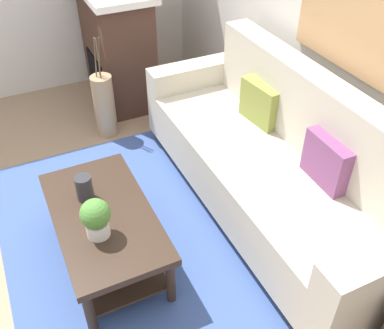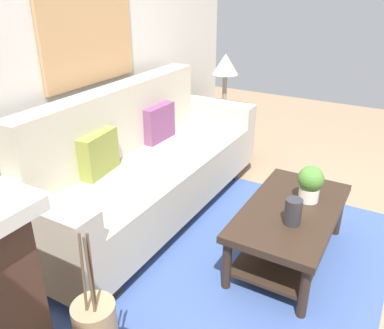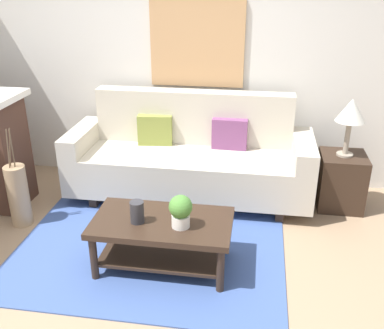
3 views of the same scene
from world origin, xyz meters
name	(u,v)px [view 3 (image 3 of 3)]	position (x,y,z in m)	size (l,w,h in m)	color
ground_plane	(139,277)	(0.00, 0.00, 0.00)	(8.89, 8.89, 0.00)	#9E7F60
wall_back	(181,59)	(0.00, 1.96, 1.35)	(4.89, 0.10, 2.70)	silver
area_rug	(153,241)	(0.00, 0.50, 0.01)	(2.30, 2.00, 0.01)	#3D5693
couch	(190,158)	(0.19, 1.43, 0.43)	(2.47, 0.84, 1.08)	beige
throw_pillow_olive	(155,130)	(-0.21, 1.55, 0.68)	(0.36, 0.12, 0.32)	olive
throw_pillow_plum	(230,134)	(0.58, 1.55, 0.68)	(0.36, 0.12, 0.32)	#7A4270
coffee_table	(162,233)	(0.16, 0.18, 0.31)	(1.10, 0.60, 0.43)	#332319
tabletop_vase	(137,212)	(-0.02, 0.12, 0.52)	(0.11, 0.11, 0.18)	#2D2D33
potted_plant_tabletop	(181,210)	(0.33, 0.11, 0.57)	(0.18, 0.18, 0.26)	white
side_table	(341,181)	(1.72, 1.44, 0.28)	(0.44, 0.44, 0.56)	#332319
table_lamp	(351,113)	(1.72, 1.44, 0.99)	(0.28, 0.28, 0.57)	gray
floor_vase	(19,196)	(-1.31, 0.61, 0.30)	(0.19, 0.19, 0.60)	tan
floor_vase_branch_a	(12,148)	(-1.29, 0.61, 0.78)	(0.01, 0.01, 0.36)	brown
floor_vase_branch_b	(10,147)	(-1.32, 0.63, 0.78)	(0.01, 0.01, 0.36)	brown
floor_vase_branch_c	(8,149)	(-1.31, 0.60, 0.78)	(0.01, 0.01, 0.36)	brown
framed_painting	(197,44)	(0.19, 1.89, 1.52)	(0.98, 0.03, 0.88)	tan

